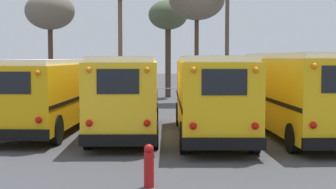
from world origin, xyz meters
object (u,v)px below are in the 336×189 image
object	(u,v)px
school_bus_1	(127,92)
school_bus_3	(295,92)
bare_tree_0	(50,12)
utility_pole	(227,39)
bare_tree_1	(168,17)
school_bus_2	(211,93)
fire_hydrant	(149,166)
school_bus_0	(49,92)
bare_tree_2	(197,0)

from	to	relation	value
school_bus_1	school_bus_3	xyz separation A→B (m)	(6.60, -0.75, 0.07)
bare_tree_0	utility_pole	bearing A→B (deg)	-11.82
bare_tree_0	bare_tree_1	world-z (taller)	bare_tree_0
school_bus_2	bare_tree_0	size ratio (longest dim) A/B	1.27
utility_pole	fire_hydrant	bearing A→B (deg)	-100.86
school_bus_0	school_bus_1	world-z (taller)	school_bus_1
bare_tree_0	fire_hydrant	size ratio (longest dim) A/B	7.33
utility_pole	fire_hydrant	xyz separation A→B (m)	(-4.09, -21.31, -3.77)
utility_pole	bare_tree_2	world-z (taller)	bare_tree_2
school_bus_0	school_bus_3	world-z (taller)	school_bus_3
bare_tree_0	fire_hydrant	xyz separation A→B (m)	(7.93, -23.82, -5.71)
bare_tree_1	school_bus_2	bearing A→B (deg)	-84.89
school_bus_2	bare_tree_0	distance (m)	19.46
school_bus_2	bare_tree_2	size ratio (longest dim) A/B	1.15
school_bus_1	fire_hydrant	xyz separation A→B (m)	(1.27, -8.68, -1.17)
school_bus_1	bare_tree_1	bearing A→B (deg)	85.57
school_bus_3	utility_pole	bearing A→B (deg)	95.30
school_bus_0	school_bus_2	bearing A→B (deg)	-12.91
bare_tree_2	utility_pole	bearing A→B (deg)	-39.37
school_bus_1	school_bus_0	bearing A→B (deg)	170.31
school_bus_0	fire_hydrant	size ratio (longest dim) A/B	9.19
school_bus_2	bare_tree_2	world-z (taller)	bare_tree_2
school_bus_0	utility_pole	xyz separation A→B (m)	(8.65, 12.07, 2.64)
school_bus_0	school_bus_3	size ratio (longest dim) A/B	0.97
bare_tree_0	bare_tree_1	size ratio (longest dim) A/B	1.01
school_bus_2	utility_pole	size ratio (longest dim) A/B	1.18
bare_tree_2	school_bus_1	bearing A→B (deg)	-103.72
utility_pole	bare_tree_2	bearing A→B (deg)	140.63
school_bus_0	bare_tree_2	xyz separation A→B (m)	(6.76, 13.62, 5.31)
school_bus_3	fire_hydrant	world-z (taller)	school_bus_3
bare_tree_2	school_bus_2	bearing A→B (deg)	-90.62
school_bus_3	utility_pole	distance (m)	13.68
school_bus_2	school_bus_1	bearing A→B (deg)	163.94
school_bus_1	utility_pole	bearing A→B (deg)	67.03
school_bus_1	bare_tree_2	xyz separation A→B (m)	(3.46, 14.18, 5.27)
school_bus_0	bare_tree_0	xyz separation A→B (m)	(-3.37, 14.58, 4.58)
school_bus_1	school_bus_3	bearing A→B (deg)	-6.53
school_bus_0	bare_tree_0	size ratio (longest dim) A/B	1.25
bare_tree_0	bare_tree_2	xyz separation A→B (m)	(10.13, -0.96, 0.73)
school_bus_3	bare_tree_1	size ratio (longest dim) A/B	1.31
school_bus_3	bare_tree_1	world-z (taller)	bare_tree_1
bare_tree_2	fire_hydrant	distance (m)	23.85
school_bus_3	bare_tree_0	world-z (taller)	bare_tree_0
bare_tree_1	school_bus_1	bearing A→B (deg)	-94.43
school_bus_2	bare_tree_1	distance (m)	20.76
school_bus_3	bare_tree_2	size ratio (longest dim) A/B	1.17
bare_tree_0	school_bus_2	bearing A→B (deg)	-58.24
school_bus_3	bare_tree_0	distance (m)	21.18
school_bus_0	bare_tree_2	bearing A→B (deg)	63.60
school_bus_2	utility_pole	world-z (taller)	utility_pole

